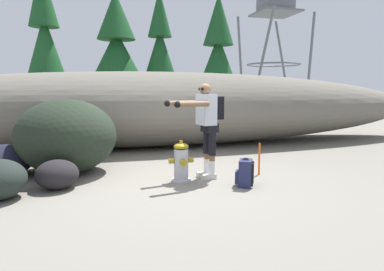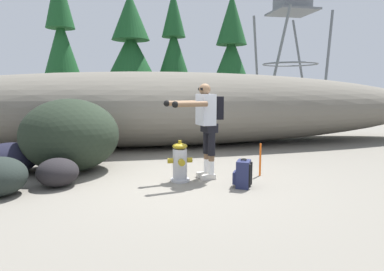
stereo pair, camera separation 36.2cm
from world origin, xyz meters
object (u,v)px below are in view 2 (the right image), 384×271
object	(u,v)px
boulder_mid	(9,159)
boulder_small	(58,172)
spare_backpack	(243,174)
utility_worker	(206,119)
survey_stake	(260,160)
fire_hydrant	(180,163)
boulder_large	(70,135)

from	to	relation	value
boulder_mid	boulder_small	distance (m)	1.45
spare_backpack	boulder_small	world-z (taller)	same
utility_worker	boulder_mid	world-z (taller)	utility_worker
survey_stake	fire_hydrant	bearing A→B (deg)	-176.93
boulder_mid	boulder_small	size ratio (longest dim) A/B	1.56
spare_backpack	utility_worker	bearing A→B (deg)	-25.82
spare_backpack	boulder_large	world-z (taller)	boulder_large
spare_backpack	boulder_mid	xyz separation A→B (m)	(-4.00, 1.64, 0.08)
fire_hydrant	utility_worker	distance (m)	0.89
fire_hydrant	survey_stake	world-z (taller)	fire_hydrant
spare_backpack	boulder_small	distance (m)	3.02
spare_backpack	boulder_large	bearing A→B (deg)	-1.73
boulder_small	fire_hydrant	bearing A→B (deg)	-2.05
utility_worker	boulder_mid	xyz separation A→B (m)	(-3.53, 0.99, -0.77)
spare_backpack	boulder_mid	bearing A→B (deg)	6.07
fire_hydrant	boulder_small	distance (m)	2.02
boulder_mid	spare_backpack	bearing A→B (deg)	-22.32
utility_worker	spare_backpack	xyz separation A→B (m)	(0.47, -0.65, -0.85)
utility_worker	spare_backpack	bearing A→B (deg)	114.64
spare_backpack	boulder_mid	distance (m)	4.32
survey_stake	utility_worker	bearing A→B (deg)	179.01
utility_worker	spare_backpack	size ratio (longest dim) A/B	3.57
boulder_mid	boulder_small	bearing A→B (deg)	-44.45
survey_stake	spare_backpack	bearing A→B (deg)	-131.29
fire_hydrant	boulder_small	xyz separation A→B (m)	(-2.01, 0.07, -0.09)
fire_hydrant	utility_worker	world-z (taller)	utility_worker
fire_hydrant	spare_backpack	distance (m)	1.10
utility_worker	boulder_small	world-z (taller)	utility_worker
survey_stake	boulder_mid	bearing A→B (deg)	167.51
boulder_mid	survey_stake	bearing A→B (deg)	-12.49
boulder_large	boulder_mid	distance (m)	1.17
utility_worker	spare_backpack	world-z (taller)	utility_worker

